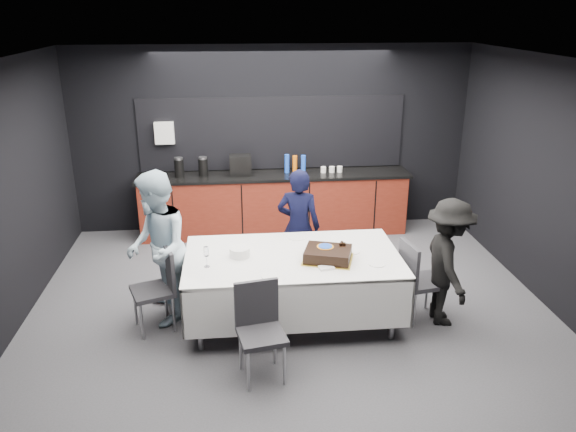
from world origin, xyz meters
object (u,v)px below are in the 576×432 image
Objects in this scene: chair_left at (159,283)px; person_center at (299,227)px; chair_right at (417,276)px; person_right at (448,262)px; cake_assembly at (328,254)px; champagne_flute at (206,253)px; plate_stack at (240,252)px; party_table at (293,267)px; chair_near at (259,323)px; person_left at (157,249)px.

chair_left is 0.62× the size of person_center.
person_center is at bearing 30.49° from chair_left.
person_center is at bearing 137.83° from chair_right.
cake_assembly is at bearing 90.58° from person_right.
champagne_flute is 0.15× the size of person_center.
party_table is at bearing -4.12° from plate_stack.
chair_right is 1.00× the size of chair_near.
person_right is at bearing -6.90° from party_table.
champagne_flute is at bearing -178.70° from chair_right.
chair_right reaches higher than plate_stack.
plate_stack is 0.92m from chair_left.
chair_near is at bearing -42.13° from chair_left.
person_center is (-0.18, 1.08, -0.10)m from cake_assembly.
plate_stack is 0.98× the size of champagne_flute.
cake_assembly is at bearing 70.67° from person_left.
person_center is (0.18, 0.93, 0.10)m from party_table.
chair_right is at bearing 81.01° from person_right.
chair_left is 0.65× the size of person_right.
person_left is 1.20× the size of person_right.
champagne_flute is 2.30m from chair_right.
person_right reaches higher than chair_near.
chair_near is (-0.41, -0.94, -0.11)m from party_table.
person_left is at bearing 147.44° from champagne_flute.
cake_assembly is 2.79× the size of plate_stack.
person_left is (-1.82, 0.31, 0.01)m from cake_assembly.
chair_near is at bearing 33.58° from person_left.
cake_assembly is at bearing 45.90° from chair_near.
party_table is 1.63× the size of person_right.
person_left is (-1.63, -0.77, 0.11)m from person_center.
cake_assembly is 0.43× the size of person_right.
plate_stack is at bearing 98.97° from chair_near.
person_right reaches higher than cake_assembly.
cake_assembly reaches higher than party_table.
cake_assembly is at bearing -22.01° from party_table.
chair_left is 1.38m from chair_near.
chair_near is 1.98m from person_center.
person_center is (0.74, 0.89, -0.09)m from plate_stack.
person_center reaches higher than plate_stack.
person_right is at bearing 159.25° from person_center.
chair_right is 0.54× the size of person_left.
chair_left is at bearing 137.87° from chair_near.
chair_right is at bearing -5.24° from plate_stack.
person_left reaches higher than party_table.
cake_assembly is 0.95m from plate_stack.
champagne_flute is at bearing 92.70° from person_right.
party_table is 0.98m from champagne_flute.
champagne_flute is 1.57m from person_center.
person_center is at bearing 50.11° from plate_stack.
chair_left is 1.00× the size of chair_right.
cake_assembly is 1.04m from chair_right.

